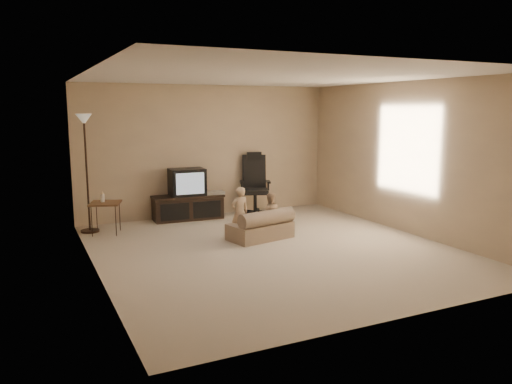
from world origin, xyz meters
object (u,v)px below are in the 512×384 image
Objects in this scene: side_table at (105,203)px; floor_lamp at (85,147)px; tv_stand at (188,198)px; toddler_right at (270,215)px; office_chair at (255,192)px; child_sofa at (262,227)px; toddler_left at (240,213)px.

floor_lamp is at bearing 135.12° from side_table.
tv_stand is 1.98m from toddler_right.
office_chair is 2.95m from side_table.
child_sofa is at bearing -34.97° from floor_lamp.
floor_lamp reaches higher than toddler_right.
child_sofa is (-0.75, -1.85, -0.24)m from office_chair.
tv_stand is 1.88× the size of toddler_right.
office_chair is 3.32m from floor_lamp.
floor_lamp reaches higher than tv_stand.
office_chair is 1.11× the size of child_sofa.
side_table is 2.73m from toddler_right.
child_sofa is 0.28m from toddler_right.
office_chair is 1.92m from toddler_left.
toddler_left is at bearing 128.58° from child_sofa.
office_chair reaches higher than side_table.
side_table is at bearing -152.24° from office_chair.
side_table is 0.36× the size of floor_lamp.
floor_lamp is at bearing -11.56° from toddler_right.
child_sofa is (2.17, -1.45, -0.31)m from side_table.
toddler_right is at bearing -63.31° from tv_stand.
floor_lamp reaches higher than child_sofa.
child_sofa is 1.50× the size of toddler_right.
floor_lamp is 2.37× the size of toddler_left.
office_chair is 1.83m from toddler_right.
toddler_right is at bearing 16.35° from child_sofa.
floor_lamp is at bearing -156.99° from office_chair.
toddler_left reaches higher than toddler_right.
office_chair is at bearing -0.02° from tv_stand.
floor_lamp is 2.73× the size of toddler_right.
child_sofa is (0.60, -1.92, -0.20)m from tv_stand.
office_chair is 0.61× the size of floor_lamp.
tv_stand is at bearing -162.91° from office_chair.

